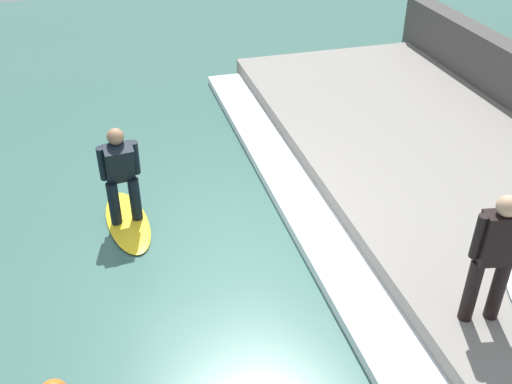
{
  "coord_description": "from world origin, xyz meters",
  "views": [
    {
      "loc": [
        -1.25,
        -6.9,
        5.37
      ],
      "look_at": [
        0.68,
        0.0,
        0.7
      ],
      "focal_mm": 42.0,
      "sensor_mm": 36.0,
      "label": 1
    }
  ],
  "objects": [
    {
      "name": "concrete_ledge",
      "position": [
        4.11,
        0.0,
        0.19
      ],
      "size": [
        4.4,
        12.05,
        0.38
      ],
      "primitive_type": "cube",
      "color": "gray",
      "rests_on": "ground_plane"
    },
    {
      "name": "surfer_riding",
      "position": [
        -1.14,
        0.72,
        0.92
      ],
      "size": [
        0.58,
        0.47,
        1.55
      ],
      "color": "black",
      "rests_on": "surfboard_riding"
    },
    {
      "name": "surfer_waiting_near",
      "position": [
        2.56,
        -2.77,
        1.32
      ],
      "size": [
        0.56,
        0.33,
        1.67
      ],
      "color": "black",
      "rests_on": "concrete_ledge"
    },
    {
      "name": "wave_foam_crest",
      "position": [
        1.53,
        0.0,
        0.08
      ],
      "size": [
        0.75,
        11.45,
        0.15
      ],
      "primitive_type": "cube",
      "color": "silver",
      "rests_on": "ground_plane"
    },
    {
      "name": "ground_plane",
      "position": [
        0.0,
        0.0,
        0.0
      ],
      "size": [
        28.0,
        28.0,
        0.0
      ],
      "primitive_type": "plane",
      "color": "#386056"
    },
    {
      "name": "surfboard_riding",
      "position": [
        -1.14,
        0.72,
        0.03
      ],
      "size": [
        0.76,
        1.76,
        0.06
      ],
      "color": "yellow",
      "rests_on": "ground_plane"
    }
  ]
}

